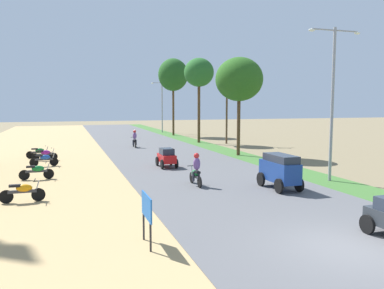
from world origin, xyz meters
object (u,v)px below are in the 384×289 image
object	(u,v)px
street_signboard	(147,210)
streetlamp_near	(333,94)
median_tree_nearest	(239,80)
median_tree_third	(173,75)
utility_pole_near	(227,103)
motorbike_ahead_second	(134,139)
median_tree_second	(199,73)
car_hatchback_red	(167,157)
parked_motorbike_third	(44,159)
parked_motorbike_fifth	(39,152)
parked_motorbike_second	(37,171)
parked_motorbike_nearest	(23,191)
car_van_blue	(280,169)
parked_motorbike_fourth	(45,154)
streetlamp_mid	(162,103)
motorbike_foreground_rider	(196,170)

from	to	relation	value
street_signboard	streetlamp_near	xyz separation A→B (m)	(11.23, 6.46, 3.56)
median_tree_nearest	median_tree_third	bearing A→B (deg)	89.03
utility_pole_near	motorbike_ahead_second	distance (m)	10.58
median_tree_second	car_hatchback_red	bearing A→B (deg)	-116.21
street_signboard	median_tree_third	bearing A→B (deg)	73.64
parked_motorbike_third	median_tree_second	bearing A→B (deg)	38.90
parked_motorbike_fifth	median_tree_third	world-z (taller)	median_tree_third
parked_motorbike_second	street_signboard	distance (m)	12.21
median_tree_second	utility_pole_near	size ratio (longest dim) A/B	1.10
parked_motorbike_nearest	car_van_blue	bearing A→B (deg)	-5.45
parked_motorbike_nearest	streetlamp_near	distance (m)	15.70
parked_motorbike_fourth	parked_motorbike_fifth	xyz separation A→B (m)	(-0.48, 1.50, 0.00)
parked_motorbike_fifth	streetlamp_mid	size ratio (longest dim) A/B	0.25
parked_motorbike_nearest	median_tree_third	size ratio (longest dim) A/B	0.18
parked_motorbike_second	median_tree_nearest	size ratio (longest dim) A/B	0.23
parked_motorbike_fourth	median_tree_nearest	size ratio (longest dim) A/B	0.23
street_signboard	median_tree_nearest	size ratio (longest dim) A/B	0.19
parked_motorbike_second	median_tree_second	distance (m)	23.55
motorbike_ahead_second	car_hatchback_red	bearing A→B (deg)	-89.86
streetlamp_mid	car_van_blue	bearing A→B (deg)	-95.38
parked_motorbike_second	parked_motorbike_third	bearing A→B (deg)	88.20
median_tree_third	car_hatchback_red	size ratio (longest dim) A/B	4.99
median_tree_second	utility_pole_near	xyz separation A→B (m)	(2.56, -1.51, -3.15)
median_tree_third	streetlamp_near	bearing A→B (deg)	-90.19
parked_motorbike_fifth	streetlamp_mid	distance (m)	28.57
streetlamp_mid	street_signboard	bearing A→B (deg)	-104.19
street_signboard	streetlamp_near	world-z (taller)	streetlamp_near
parked_motorbike_fourth	streetlamp_mid	xyz separation A→B (m)	(14.88, 25.30, 3.75)
median_tree_nearest	parked_motorbike_fifth	bearing A→B (deg)	168.53
parked_motorbike_fifth	streetlamp_near	bearing A→B (deg)	-42.62
streetlamp_mid	car_van_blue	world-z (taller)	streetlamp_mid
parked_motorbike_second	parked_motorbike_fourth	bearing A→B (deg)	89.59
parked_motorbike_second	utility_pole_near	world-z (taller)	utility_pole_near
car_hatchback_red	parked_motorbike_second	bearing A→B (deg)	-166.74
median_tree_nearest	streetlamp_near	xyz separation A→B (m)	(0.25, -11.07, -1.40)
street_signboard	car_van_blue	xyz separation A→B (m)	(7.56, 5.42, -0.08)
street_signboard	motorbike_ahead_second	bearing A→B (deg)	81.17
motorbike_foreground_rider	motorbike_ahead_second	size ratio (longest dim) A/B	1.00
median_tree_second	car_hatchback_red	size ratio (longest dim) A/B	4.45
utility_pole_near	parked_motorbike_fourth	bearing A→B (deg)	-156.15
median_tree_second	car_van_blue	world-z (taller)	median_tree_second
parked_motorbike_second	car_van_blue	distance (m)	12.87
streetlamp_mid	motorbike_foreground_rider	size ratio (longest dim) A/B	4.06
motorbike_ahead_second	parked_motorbike_fourth	bearing A→B (deg)	-139.62
median_tree_third	car_hatchback_red	world-z (taller)	median_tree_third
parked_motorbike_fourth	parked_motorbike_third	bearing A→B (deg)	-88.03
parked_motorbike_second	parked_motorbike_fifth	bearing A→B (deg)	92.75
streetlamp_mid	car_van_blue	xyz separation A→B (m)	(-3.67, -38.98, -3.28)
parked_motorbike_third	street_signboard	bearing A→B (deg)	-77.70
parked_motorbike_third	motorbike_ahead_second	xyz separation A→B (m)	(7.54, 9.25, 0.30)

